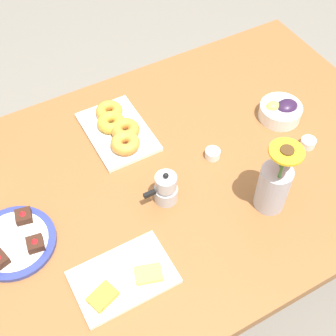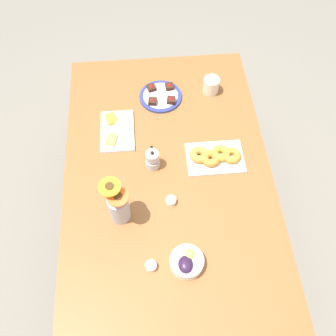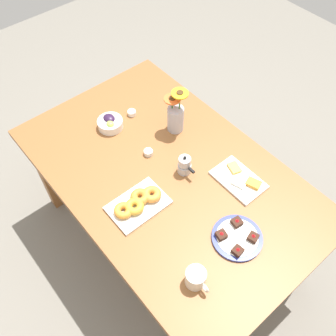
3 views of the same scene
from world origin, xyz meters
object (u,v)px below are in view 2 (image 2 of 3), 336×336
dining_table (168,181)px  dessert_plate (161,96)px  grape_bowl (187,262)px  jam_cup_honey (151,266)px  coffee_mug (211,85)px  flower_vase (119,207)px  jam_cup_berry (170,201)px  croissant_platter (215,156)px  moka_pot (153,160)px  cheese_platter (117,130)px

dining_table → dessert_plate: dessert_plate is taller
grape_bowl → jam_cup_honey: size_ratio=2.95×
coffee_mug → flower_vase: size_ratio=0.46×
dining_table → jam_cup_berry: bearing=178.9°
croissant_platter → grape_bowl: bearing=159.1°
croissant_platter → jam_cup_berry: croissant_platter is taller
dessert_plate → moka_pot: (-0.44, 0.07, 0.04)m
dining_table → flower_vase: bearing=132.3°
jam_cup_honey → flower_vase: 0.28m
grape_bowl → jam_cup_honey: (0.00, 0.15, -0.01)m
jam_cup_honey → grape_bowl: bearing=-90.4°
cheese_platter → jam_cup_honey: 0.74m
jam_cup_honey → dining_table: bearing=-13.6°
jam_cup_honey → dessert_plate: size_ratio=0.21×
croissant_platter → dessert_plate: size_ratio=1.21×
jam_cup_berry → flower_vase: flower_vase is taller
grape_bowl → moka_pot: bearing=12.2°
jam_cup_honey → dessert_plate: bearing=-6.9°
grape_bowl → cheese_platter: (0.73, 0.28, -0.02)m
dining_table → croissant_platter: croissant_platter is taller
flower_vase → moka_pot: (0.26, -0.16, -0.04)m
flower_vase → grape_bowl: bearing=-132.3°
coffee_mug → croissant_platter: coffee_mug is taller
cheese_platter → croissant_platter: 0.52m
coffee_mug → croissant_platter: size_ratio=0.44×
croissant_platter → flower_vase: bearing=119.8°
dessert_plate → croissant_platter: bearing=-151.6°
dining_table → coffee_mug: coffee_mug is taller
coffee_mug → jam_cup_berry: (-0.67, 0.28, -0.03)m
dessert_plate → cheese_platter: bearing=131.1°
cheese_platter → jam_cup_honey: size_ratio=5.42×
dining_table → croissant_platter: 0.26m
grape_bowl → flower_vase: size_ratio=0.53×
croissant_platter → jam_cup_berry: 0.32m
dining_table → moka_pot: (0.05, 0.07, 0.13)m
coffee_mug → moka_pot: moka_pot is taller
cheese_platter → dessert_plate: (0.21, -0.25, 0.00)m
jam_cup_honey → coffee_mug: bearing=-22.0°
coffee_mug → jam_cup_honey: size_ratio=2.54×
jam_cup_berry → moka_pot: size_ratio=0.40×
dining_table → grape_bowl: size_ratio=11.30×
cheese_platter → jam_cup_berry: (-0.43, -0.24, 0.01)m
cheese_platter → flower_vase: bearing=-178.6°
coffee_mug → grape_bowl: size_ratio=0.86×
croissant_platter → moka_pot: size_ratio=2.35×
jam_cup_berry → moka_pot: (0.21, 0.07, 0.03)m
cheese_platter → jam_cup_honey: cheese_platter is taller
coffee_mug → moka_pot: size_ratio=1.03×
dining_table → jam_cup_honey: 0.48m
coffee_mug → jam_cup_berry: coffee_mug is taller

